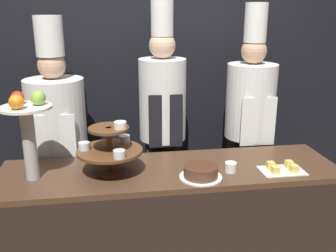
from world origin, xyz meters
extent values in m
cube|color=black|center=(0.00, 1.21, 1.40)|extent=(10.00, 0.06, 2.80)
cube|color=black|center=(0.00, 0.30, 0.43)|extent=(2.14, 0.59, 0.85)
cube|color=#4C3321|center=(0.00, 0.30, 0.87)|extent=(2.14, 0.59, 0.03)
cylinder|color=brown|center=(-0.37, 0.28, 0.90)|extent=(0.18, 0.18, 0.02)
cylinder|color=brown|center=(-0.37, 0.28, 1.04)|extent=(0.04, 0.04, 0.29)
cylinder|color=brown|center=(-0.37, 0.28, 1.03)|extent=(0.40, 0.40, 0.02)
cylinder|color=brown|center=(-0.37, 0.28, 1.17)|extent=(0.24, 0.24, 0.02)
cylinder|color=silver|center=(-0.32, 0.14, 1.07)|extent=(0.07, 0.07, 0.04)
cylinder|color=green|center=(-0.32, 0.14, 1.06)|extent=(0.06, 0.06, 0.03)
cylinder|color=silver|center=(-0.28, 0.40, 1.07)|extent=(0.07, 0.07, 0.04)
cylinder|color=beige|center=(-0.28, 0.40, 1.06)|extent=(0.06, 0.06, 0.03)
cylinder|color=silver|center=(-0.52, 0.30, 1.07)|extent=(0.07, 0.07, 0.04)
cylinder|color=red|center=(-0.52, 0.30, 1.06)|extent=(0.06, 0.06, 0.03)
cylinder|color=white|center=(-0.30, 0.25, 1.20)|extent=(0.07, 0.07, 0.04)
cylinder|color=#B2ADA8|center=(-0.83, 0.27, 1.10)|extent=(0.08, 0.08, 0.43)
cylinder|color=white|center=(-0.83, 0.27, 1.32)|extent=(0.29, 0.29, 0.01)
sphere|color=#84B742|center=(-0.76, 0.29, 1.37)|extent=(0.08, 0.08, 0.08)
sphere|color=red|center=(-0.88, 0.33, 1.37)|extent=(0.08, 0.08, 0.08)
sphere|color=orange|center=(-0.86, 0.21, 1.37)|extent=(0.08, 0.08, 0.08)
cylinder|color=white|center=(0.16, 0.13, 0.89)|extent=(0.26, 0.26, 0.01)
cylinder|color=brown|center=(0.16, 0.13, 0.93)|extent=(0.21, 0.21, 0.06)
cylinder|color=#472819|center=(0.16, 0.13, 0.96)|extent=(0.20, 0.20, 0.01)
cylinder|color=white|center=(0.36, 0.19, 0.92)|extent=(0.07, 0.07, 0.06)
cube|color=white|center=(0.68, 0.15, 0.89)|extent=(0.27, 0.17, 0.01)
cube|color=#EFCC56|center=(0.62, 0.12, 0.92)|extent=(0.04, 0.04, 0.04)
cube|color=#EFCC56|center=(0.74, 0.12, 0.92)|extent=(0.04, 0.04, 0.04)
cube|color=#EFCC56|center=(0.62, 0.19, 0.92)|extent=(0.04, 0.04, 0.04)
cube|color=#EFCC56|center=(0.74, 0.19, 0.92)|extent=(0.04, 0.04, 0.04)
cube|color=black|center=(-0.75, 0.82, 0.42)|extent=(0.31, 0.17, 0.84)
cylinder|color=silver|center=(-0.75, 0.82, 1.12)|extent=(0.42, 0.42, 0.54)
cube|color=white|center=(-0.75, 0.62, 1.01)|extent=(0.29, 0.01, 0.35)
sphere|color=tan|center=(-0.75, 0.82, 1.48)|extent=(0.19, 0.19, 0.19)
cylinder|color=white|center=(-0.75, 0.82, 1.68)|extent=(0.19, 0.19, 0.27)
cube|color=#38332D|center=(0.02, 0.82, 0.46)|extent=(0.26, 0.14, 0.91)
cylinder|color=silver|center=(0.02, 0.82, 1.21)|extent=(0.35, 0.35, 0.60)
cube|color=black|center=(0.02, 0.65, 1.09)|extent=(0.24, 0.01, 0.38)
sphere|color=#DBB28E|center=(0.02, 0.82, 1.61)|extent=(0.19, 0.19, 0.19)
cylinder|color=white|center=(0.02, 0.82, 1.81)|extent=(0.16, 0.16, 0.29)
cube|color=#38332D|center=(0.71, 0.82, 0.45)|extent=(0.28, 0.16, 0.89)
cylinder|color=white|center=(0.71, 0.82, 1.18)|extent=(0.38, 0.38, 0.57)
cube|color=white|center=(0.71, 0.64, 1.06)|extent=(0.26, 0.01, 0.36)
sphere|color=tan|center=(0.71, 0.82, 1.56)|extent=(0.19, 0.19, 0.19)
cylinder|color=white|center=(0.71, 0.82, 1.76)|extent=(0.16, 0.16, 0.28)
camera|label=1|loc=(-0.34, -1.85, 1.84)|focal=40.00mm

